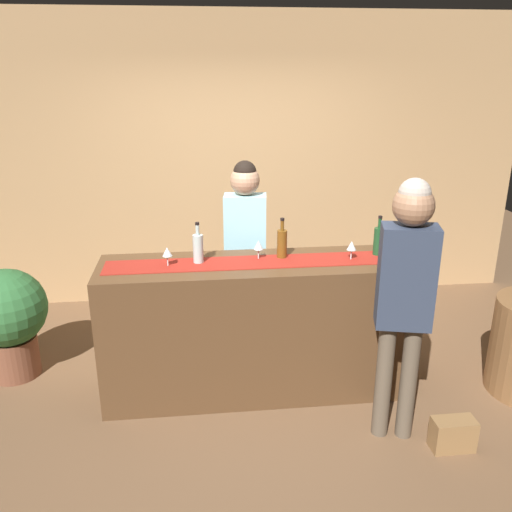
% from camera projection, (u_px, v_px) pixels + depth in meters
% --- Properties ---
extents(ground_plane, '(10.00, 10.00, 0.00)m').
position_uv_depth(ground_plane, '(255.00, 388.00, 4.22)').
color(ground_plane, brown).
extents(back_wall, '(6.00, 0.12, 2.90)m').
position_uv_depth(back_wall, '(234.00, 162.00, 5.51)').
color(back_wall, tan).
rests_on(back_wall, ground).
extents(bar_counter, '(2.25, 0.60, 1.05)m').
position_uv_depth(bar_counter, '(255.00, 328.00, 4.04)').
color(bar_counter, '#543821').
rests_on(bar_counter, ground).
extents(counter_runner_cloth, '(2.14, 0.28, 0.01)m').
position_uv_depth(counter_runner_cloth, '(255.00, 262.00, 3.87)').
color(counter_runner_cloth, maroon).
rests_on(counter_runner_cloth, bar_counter).
extents(wine_bottle_clear, '(0.07, 0.07, 0.30)m').
position_uv_depth(wine_bottle_clear, '(198.00, 248.00, 3.83)').
color(wine_bottle_clear, '#B2C6C1').
rests_on(wine_bottle_clear, bar_counter).
extents(wine_bottle_amber, '(0.07, 0.07, 0.30)m').
position_uv_depth(wine_bottle_amber, '(282.00, 243.00, 3.93)').
color(wine_bottle_amber, brown).
rests_on(wine_bottle_amber, bar_counter).
extents(wine_bottle_green, '(0.07, 0.07, 0.30)m').
position_uv_depth(wine_bottle_green, '(378.00, 241.00, 3.99)').
color(wine_bottle_green, '#194723').
rests_on(wine_bottle_green, bar_counter).
extents(wine_glass_near_customer, '(0.07, 0.07, 0.14)m').
position_uv_depth(wine_glass_near_customer, '(258.00, 246.00, 3.90)').
color(wine_glass_near_customer, silver).
rests_on(wine_glass_near_customer, bar_counter).
extents(wine_glass_mid_counter, '(0.07, 0.07, 0.14)m').
position_uv_depth(wine_glass_mid_counter, '(167.00, 252.00, 3.76)').
color(wine_glass_mid_counter, silver).
rests_on(wine_glass_mid_counter, bar_counter).
extents(wine_glass_far_end, '(0.07, 0.07, 0.14)m').
position_uv_depth(wine_glass_far_end, '(352.00, 246.00, 3.89)').
color(wine_glass_far_end, silver).
rests_on(wine_glass_far_end, bar_counter).
extents(bartender, '(0.36, 0.24, 1.69)m').
position_uv_depth(bartender, '(245.00, 239.00, 4.41)').
color(bartender, '#26262B').
rests_on(bartender, ground).
extents(customer_sipping, '(0.38, 0.27, 1.77)m').
position_uv_depth(customer_sipping, '(406.00, 284.00, 3.33)').
color(customer_sipping, brown).
rests_on(customer_sipping, ground).
extents(potted_plant_tall, '(0.62, 0.62, 0.90)m').
position_uv_depth(potted_plant_tall, '(8.00, 316.00, 4.23)').
color(potted_plant_tall, brown).
rests_on(potted_plant_tall, ground).
extents(handbag, '(0.28, 0.14, 0.22)m').
position_uv_depth(handbag, '(453.00, 434.00, 3.51)').
color(handbag, olive).
rests_on(handbag, ground).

